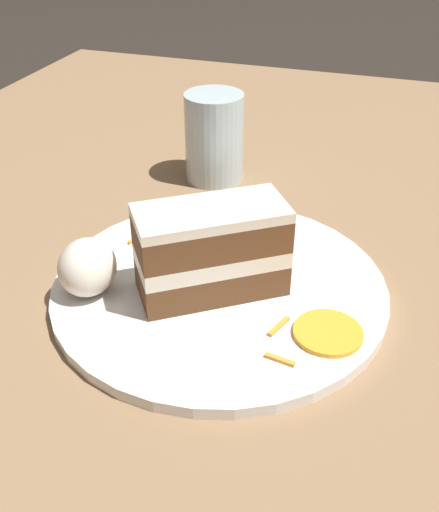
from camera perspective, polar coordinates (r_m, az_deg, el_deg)
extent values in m
plane|color=black|center=(0.56, 3.34, -6.75)|extent=(6.00, 6.00, 0.00)
cube|color=#846647|center=(0.55, 3.40, -5.24)|extent=(1.37, 1.12, 0.04)
cylinder|color=white|center=(0.53, 0.00, -3.00)|extent=(0.30, 0.30, 0.01)
cube|color=brown|center=(0.51, -0.76, -1.89)|extent=(0.12, 0.13, 0.03)
cube|color=silver|center=(0.50, -0.78, 0.12)|extent=(0.12, 0.13, 0.01)
cube|color=brown|center=(0.49, -0.79, 2.22)|extent=(0.12, 0.13, 0.03)
cube|color=silver|center=(0.48, -0.81, 4.12)|extent=(0.12, 0.13, 0.01)
ellipsoid|color=silver|center=(0.52, -12.47, -1.04)|extent=(0.05, 0.05, 0.05)
cylinder|color=orange|center=(0.48, 10.29, -7.20)|extent=(0.06, 0.06, 0.00)
cube|color=orange|center=(0.48, 5.66, -6.69)|extent=(0.03, 0.01, 0.00)
cube|color=orange|center=(0.45, 5.77, -9.80)|extent=(0.01, 0.02, 0.00)
cube|color=orange|center=(0.59, -7.95, 1.44)|extent=(0.01, 0.01, 0.00)
cube|color=orange|center=(0.61, -0.30, 2.95)|extent=(0.02, 0.01, 0.00)
cylinder|color=silver|center=(0.71, -0.51, 11.22)|extent=(0.07, 0.07, 0.10)
cylinder|color=silver|center=(0.73, -0.50, 8.76)|extent=(0.06, 0.06, 0.04)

